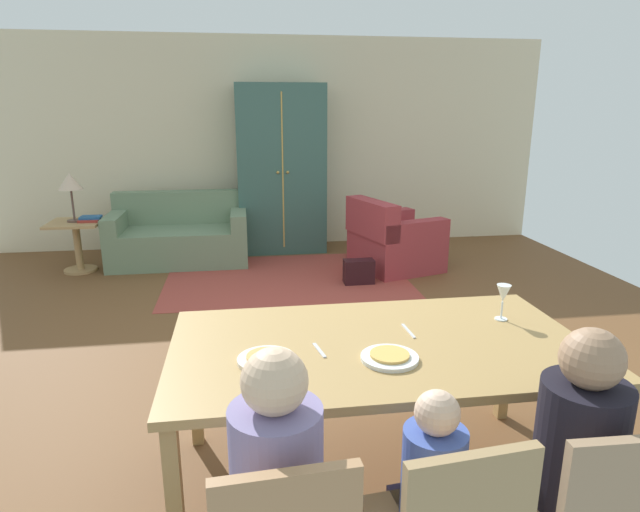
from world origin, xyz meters
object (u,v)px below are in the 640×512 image
(plate_near_child, at_px, (390,358))
(couch, at_px, (180,237))
(handbag, at_px, (359,272))
(armchair, at_px, (392,242))
(book_lower, at_px, (89,220))
(person_woman, at_px, (568,478))
(plate_near_man, at_px, (266,360))
(dining_table, at_px, (379,355))
(table_lamp, at_px, (70,183))
(wine_glass, at_px, (503,295))
(side_table, at_px, (77,239))
(person_man, at_px, (276,509))
(armoire, at_px, (281,170))
(book_upper, at_px, (91,217))

(plate_near_child, distance_m, couch, 4.66)
(handbag, bearing_deg, armchair, 44.14)
(plate_near_child, relative_size, book_lower, 1.14)
(person_woman, relative_size, couch, 0.69)
(plate_near_man, relative_size, plate_near_child, 1.00)
(dining_table, bearing_deg, plate_near_man, -167.14)
(table_lamp, bearing_deg, plate_near_man, -64.72)
(wine_glass, height_order, person_woman, person_woman)
(person_woman, relative_size, handbag, 3.47)
(wine_glass, distance_m, book_lower, 4.84)
(armchair, distance_m, side_table, 3.59)
(plate_near_child, distance_m, person_man, 0.79)
(dining_table, distance_m, handbag, 3.20)
(armoire, distance_m, table_lamp, 2.46)
(person_woman, bearing_deg, handbag, 89.00)
(plate_near_child, height_order, couch, couch)
(person_woman, relative_size, book_lower, 5.04)
(book_lower, height_order, handbag, book_lower)
(person_woman, relative_size, armoire, 0.53)
(person_man, distance_m, side_table, 5.09)
(armchair, relative_size, table_lamp, 1.99)
(plate_near_man, distance_m, table_lamp, 4.56)
(wine_glass, xyz_separation_m, armoire, (-0.79, 4.46, 0.16))
(table_lamp, bearing_deg, person_man, -67.58)
(armoire, distance_m, handbag, 1.93)
(plate_near_man, height_order, armoire, armoire)
(side_table, xyz_separation_m, book_lower, (0.16, -0.03, 0.22))
(couch, bearing_deg, table_lamp, -166.85)
(couch, relative_size, table_lamp, 2.97)
(dining_table, height_order, side_table, dining_table)
(book_upper, bearing_deg, couch, 15.23)
(plate_near_child, bearing_deg, book_lower, 119.08)
(plate_near_man, distance_m, side_table, 4.57)
(book_lower, bearing_deg, side_table, 169.65)
(person_man, bearing_deg, armoire, 85.43)
(wine_glass, xyz_separation_m, book_upper, (-2.99, 3.82, -0.27))
(table_lamp, relative_size, book_upper, 2.45)
(armoire, relative_size, table_lamp, 3.89)
(person_woman, xyz_separation_m, table_lamp, (-3.00, 4.71, 0.50))
(plate_near_child, relative_size, table_lamp, 0.46)
(couch, bearing_deg, book_lower, -162.97)
(plate_near_man, relative_size, handbag, 0.78)
(person_woman, height_order, book_upper, person_woman)
(plate_near_child, bearing_deg, armchair, 73.81)
(dining_table, xyz_separation_m, person_man, (-0.53, -0.71, -0.18))
(couch, xyz_separation_m, book_upper, (-0.93, -0.25, 0.32))
(armchair, xyz_separation_m, armoire, (-1.19, 1.06, 0.73))
(handbag, bearing_deg, dining_table, -100.85)
(couch, relative_size, book_upper, 7.28)
(dining_table, distance_m, person_man, 0.90)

